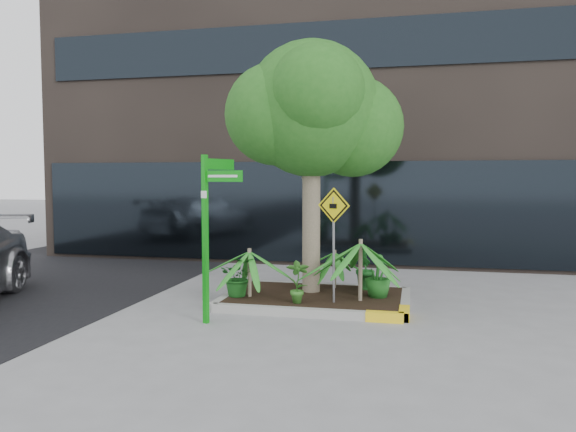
# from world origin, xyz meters

# --- Properties ---
(ground) EXTENTS (80.00, 80.00, 0.00)m
(ground) POSITION_xyz_m (0.00, 0.00, 0.00)
(ground) COLOR gray
(ground) RESTS_ON ground
(building) EXTENTS (18.00, 8.00, 15.00)m
(building) POSITION_xyz_m (0.50, 8.50, 7.50)
(building) COLOR #2D2621
(building) RESTS_ON ground
(planter) EXTENTS (3.35, 2.36, 0.15)m
(planter) POSITION_xyz_m (0.23, 0.27, 0.10)
(planter) COLOR #9E9E99
(planter) RESTS_ON ground
(tree) EXTENTS (3.25, 2.88, 4.87)m
(tree) POSITION_xyz_m (0.05, 0.61, 3.56)
(tree) COLOR gray
(tree) RESTS_ON ground
(palm_front) EXTENTS (1.21, 1.21, 1.35)m
(palm_front) POSITION_xyz_m (1.03, -0.01, 1.16)
(palm_front) COLOR gray
(palm_front) RESTS_ON ground
(palm_left) EXTENTS (0.98, 0.98, 1.09)m
(palm_left) POSITION_xyz_m (-0.95, -0.12, 0.97)
(palm_left) COLOR gray
(palm_left) RESTS_ON ground
(palm_back) EXTENTS (0.83, 0.83, 0.92)m
(palm_back) POSITION_xyz_m (0.43, 1.04, 0.84)
(palm_back) COLOR gray
(palm_back) RESTS_ON ground
(shrub_a) EXTENTS (0.83, 0.83, 0.72)m
(shrub_a) POSITION_xyz_m (-1.15, -0.14, 0.51)
(shrub_a) COLOR #175318
(shrub_a) RESTS_ON planter
(shrub_b) EXTENTS (0.50, 0.50, 0.82)m
(shrub_b) POSITION_xyz_m (1.31, 0.35, 0.56)
(shrub_b) COLOR #1D621D
(shrub_b) RESTS_ON planter
(shrub_c) EXTENTS (0.41, 0.41, 0.76)m
(shrub_c) POSITION_xyz_m (0.01, -0.45, 0.53)
(shrub_c) COLOR #347725
(shrub_c) RESTS_ON planter
(shrub_d) EXTENTS (0.49, 0.49, 0.83)m
(shrub_d) POSITION_xyz_m (1.03, 0.96, 0.56)
(shrub_d) COLOR #1D6523
(shrub_d) RESTS_ON planter
(street_sign_post) EXTENTS (0.75, 0.94, 2.65)m
(street_sign_post) POSITION_xyz_m (-1.18, -1.47, 1.64)
(street_sign_post) COLOR #0D9313
(street_sign_post) RESTS_ON ground
(cattle_sign) EXTENTS (0.57, 0.23, 1.98)m
(cattle_sign) POSITION_xyz_m (0.60, -0.28, 1.49)
(cattle_sign) COLOR slate
(cattle_sign) RESTS_ON ground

